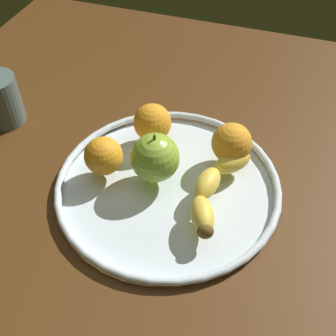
% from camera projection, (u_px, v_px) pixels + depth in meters
% --- Properties ---
extents(ground_plane, '(1.12, 1.12, 0.04)m').
position_uv_depth(ground_plane, '(168.00, 196.00, 0.71)').
color(ground_plane, '#492A10').
extents(fruit_bowl, '(0.36, 0.36, 0.02)m').
position_uv_depth(fruit_bowl, '(168.00, 185.00, 0.69)').
color(fruit_bowl, silver).
rests_on(fruit_bowl, ground_plane).
extents(banana, '(0.19, 0.08, 0.03)m').
position_uv_depth(banana, '(214.00, 188.00, 0.65)').
color(banana, yellow).
rests_on(banana, fruit_bowl).
extents(apple, '(0.08, 0.08, 0.09)m').
position_uv_depth(apple, '(155.00, 158.00, 0.66)').
color(apple, '#89B334').
rests_on(apple, fruit_bowl).
extents(orange_back_right, '(0.06, 0.06, 0.06)m').
position_uv_depth(orange_back_right, '(103.00, 156.00, 0.68)').
color(orange_back_right, orange).
rests_on(orange_back_right, fruit_bowl).
extents(orange_front_right, '(0.07, 0.07, 0.07)m').
position_uv_depth(orange_front_right, '(232.00, 143.00, 0.70)').
color(orange_front_right, orange).
rests_on(orange_front_right, fruit_bowl).
extents(orange_center, '(0.07, 0.07, 0.07)m').
position_uv_depth(orange_center, '(152.00, 123.00, 0.73)').
color(orange_center, orange).
rests_on(orange_center, fruit_bowl).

